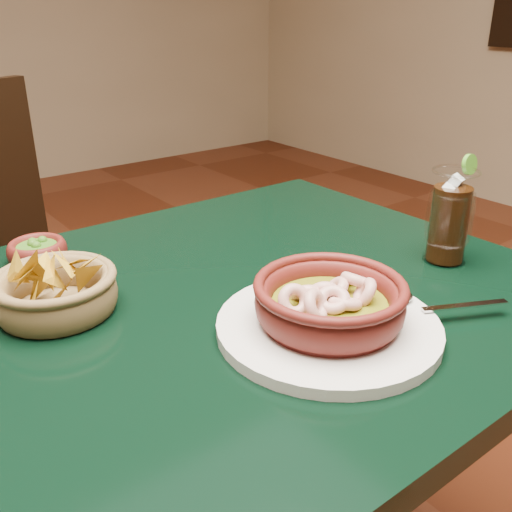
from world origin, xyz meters
TOP-DOWN VIEW (x-y plane):
  - dining_table at (0.00, 0.00)m, footprint 1.20×0.80m
  - dining_chair at (-0.04, 0.71)m, footprint 0.59×0.59m
  - shrimp_plate at (0.15, -0.17)m, footprint 0.38×0.29m
  - chip_basket at (-0.11, 0.11)m, footprint 0.20×0.20m
  - guacamole_ramekin at (-0.08, 0.30)m, footprint 0.12×0.12m
  - cola_drink at (0.46, -0.12)m, footprint 0.15×0.15m

SIDE VIEW (x-z plane):
  - dining_chair at x=-0.04m, z-range 0.05..1.03m
  - dining_table at x=0.00m, z-range 0.28..1.03m
  - guacamole_ramekin at x=-0.08m, z-range 0.75..0.79m
  - chip_basket at x=-0.11m, z-range 0.72..0.84m
  - shrimp_plate at x=0.15m, z-range 0.74..0.83m
  - cola_drink at x=0.46m, z-range 0.74..0.92m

